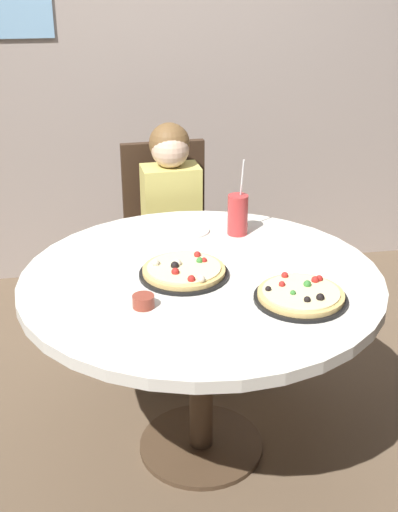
# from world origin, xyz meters

# --- Properties ---
(ground_plane) EXTENTS (8.00, 8.00, 0.00)m
(ground_plane) POSITION_xyz_m (0.00, 0.00, 0.00)
(ground_plane) COLOR brown
(wall_with_window) EXTENTS (5.20, 0.14, 2.90)m
(wall_with_window) POSITION_xyz_m (-0.00, 1.71, 1.45)
(wall_with_window) COLOR #A8998E
(wall_with_window) RESTS_ON ground_plane
(dining_table) EXTENTS (1.25, 1.25, 0.75)m
(dining_table) POSITION_xyz_m (0.00, 0.00, 0.66)
(dining_table) COLOR silver
(dining_table) RESTS_ON ground_plane
(chair_wooden) EXTENTS (0.42, 0.42, 0.95)m
(chair_wooden) POSITION_xyz_m (-0.01, 0.94, 0.53)
(chair_wooden) COLOR #382619
(chair_wooden) RESTS_ON ground_plane
(diner_child) EXTENTS (0.27, 0.42, 1.08)m
(diner_child) POSITION_xyz_m (0.00, 0.76, 0.48)
(diner_child) COLOR #3F4766
(diner_child) RESTS_ON ground_plane
(pizza_veggie) EXTENTS (0.31, 0.31, 0.05)m
(pizza_veggie) POSITION_xyz_m (-0.06, 0.01, 0.77)
(pizza_veggie) COLOR black
(pizza_veggie) RESTS_ON dining_table
(pizza_cheese) EXTENTS (0.30, 0.30, 0.05)m
(pizza_cheese) POSITION_xyz_m (0.28, -0.23, 0.77)
(pizza_cheese) COLOR black
(pizza_cheese) RESTS_ON dining_table
(soda_cup) EXTENTS (0.08, 0.08, 0.31)m
(soda_cup) POSITION_xyz_m (0.20, 0.34, 0.83)
(soda_cup) COLOR #B73333
(soda_cup) RESTS_ON dining_table
(sauce_bowl) EXTENTS (0.07, 0.07, 0.04)m
(sauce_bowl) POSITION_xyz_m (-0.22, -0.19, 0.77)
(sauce_bowl) COLOR brown
(sauce_bowl) RESTS_ON dining_table
(plate_small) EXTENTS (0.18, 0.18, 0.01)m
(plate_small) POSITION_xyz_m (0.01, 0.40, 0.76)
(plate_small) COLOR white
(plate_small) RESTS_ON dining_table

